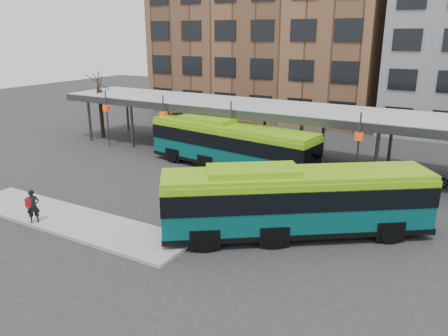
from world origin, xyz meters
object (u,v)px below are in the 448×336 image
at_px(bus_front, 295,200).
at_px(pedestrian, 33,206).
at_px(tree, 101,111).
at_px(bus_rear, 230,144).

bearing_deg(bus_front, pedestrian, 169.61).
relative_size(bus_front, pedestrian, 6.85).
distance_m(tree, bus_rear, 15.50).
relative_size(bus_front, bus_rear, 0.91).
xyz_separation_m(tree, pedestrian, (11.28, -16.21, -1.37)).
xyz_separation_m(tree, bus_front, (23.12, -10.68, -0.61)).
distance_m(tree, pedestrian, 19.79).
relative_size(tree, bus_front, 0.47).
bearing_deg(pedestrian, bus_front, -21.78).
relative_size(tree, bus_rear, 0.43).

